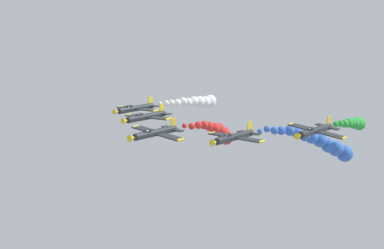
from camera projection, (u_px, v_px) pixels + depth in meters
name	position (u px, v px, depth m)	size (l,w,h in m)	color
airplane_lead	(155.00, 133.00, 97.66)	(9.55, 10.35, 2.54)	#23282D
smoke_trail_lead	(219.00, 132.00, 116.85)	(6.97, 20.57, 7.30)	red
airplane_left_inner	(234.00, 137.00, 97.16)	(9.57, 10.35, 2.33)	#23282D
smoke_trail_left_inner	(323.00, 144.00, 114.60)	(6.43, 24.24, 9.15)	blue
airplane_right_inner	(146.00, 117.00, 109.34)	(9.57, 10.35, 2.33)	#23282D
airplane_left_outer	(315.00, 131.00, 98.02)	(9.54, 10.35, 2.60)	#23282D
smoke_trail_left_outer	(354.00, 123.00, 111.36)	(3.34, 14.35, 3.54)	green
airplane_right_outer	(135.00, 108.00, 120.67)	(9.56, 10.35, 2.33)	#23282D
smoke_trail_right_outer	(198.00, 102.00, 135.44)	(2.79, 17.88, 3.18)	white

